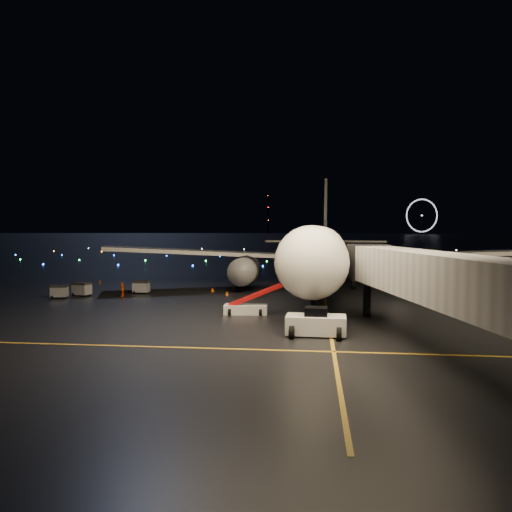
{
  "coord_description": "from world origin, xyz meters",
  "views": [
    {
      "loc": [
        10.65,
        -42.25,
        7.95
      ],
      "look_at": [
        4.4,
        12.0,
        5.0
      ],
      "focal_mm": 35.0,
      "sensor_mm": 36.0,
      "label": 1
    }
  ],
  "objects_px": {
    "crew_c": "(122,290)",
    "baggage_cart_1": "(82,289)",
    "baggage_cart_0": "(141,287)",
    "baggage_cart_2": "(59,291)",
    "airliner": "(322,224)",
    "belt_loader": "(246,299)",
    "pushback_tug": "(316,321)"
  },
  "relations": [
    {
      "from": "crew_c",
      "to": "baggage_cart_1",
      "type": "bearing_deg",
      "value": -101.72
    },
    {
      "from": "baggage_cart_0",
      "to": "baggage_cart_2",
      "type": "height_order",
      "value": "baggage_cart_0"
    },
    {
      "from": "baggage_cart_1",
      "to": "baggage_cart_0",
      "type": "bearing_deg",
      "value": 40.96
    },
    {
      "from": "airliner",
      "to": "baggage_cart_0",
      "type": "bearing_deg",
      "value": -153.6
    },
    {
      "from": "belt_loader",
      "to": "baggage_cart_0",
      "type": "relative_size",
      "value": 3.16
    },
    {
      "from": "belt_loader",
      "to": "baggage_cart_1",
      "type": "distance_m",
      "value": 23.48
    },
    {
      "from": "airliner",
      "to": "crew_c",
      "type": "relative_size",
      "value": 35.47
    },
    {
      "from": "belt_loader",
      "to": "baggage_cart_2",
      "type": "relative_size",
      "value": 3.24
    },
    {
      "from": "pushback_tug",
      "to": "crew_c",
      "type": "height_order",
      "value": "pushback_tug"
    },
    {
      "from": "baggage_cart_2",
      "to": "baggage_cart_1",
      "type": "bearing_deg",
      "value": 36.89
    },
    {
      "from": "belt_loader",
      "to": "baggage_cart_2",
      "type": "distance_m",
      "value": 24.24
    },
    {
      "from": "baggage_cart_0",
      "to": "baggage_cart_1",
      "type": "bearing_deg",
      "value": -153.93
    },
    {
      "from": "belt_loader",
      "to": "baggage_cart_2",
      "type": "xyz_separation_m",
      "value": [
        -22.79,
        8.25,
        -0.66
      ]
    },
    {
      "from": "crew_c",
      "to": "belt_loader",
      "type": "bearing_deg",
      "value": 48.57
    },
    {
      "from": "crew_c",
      "to": "baggage_cart_1",
      "type": "distance_m",
      "value": 5.12
    },
    {
      "from": "crew_c",
      "to": "baggage_cart_0",
      "type": "height_order",
      "value": "crew_c"
    },
    {
      "from": "belt_loader",
      "to": "baggage_cart_1",
      "type": "xyz_separation_m",
      "value": [
        -21.08,
        10.33,
        -0.6
      ]
    },
    {
      "from": "crew_c",
      "to": "baggage_cart_1",
      "type": "relative_size",
      "value": 0.88
    },
    {
      "from": "pushback_tug",
      "to": "baggage_cart_1",
      "type": "xyz_separation_m",
      "value": [
        -27.56,
        18.87,
        -0.23
      ]
    },
    {
      "from": "airliner",
      "to": "pushback_tug",
      "type": "xyz_separation_m",
      "value": [
        -0.94,
        -31.79,
        -7.53
      ]
    },
    {
      "from": "belt_loader",
      "to": "baggage_cart_0",
      "type": "xyz_separation_m",
      "value": [
        -14.88,
        13.4,
        -0.63
      ]
    },
    {
      "from": "belt_loader",
      "to": "baggage_cart_1",
      "type": "relative_size",
      "value": 3.03
    },
    {
      "from": "pushback_tug",
      "to": "baggage_cart_2",
      "type": "distance_m",
      "value": 33.74
    },
    {
      "from": "baggage_cart_2",
      "to": "crew_c",
      "type": "bearing_deg",
      "value": 1.41
    },
    {
      "from": "pushback_tug",
      "to": "baggage_cart_0",
      "type": "height_order",
      "value": "pushback_tug"
    },
    {
      "from": "belt_loader",
      "to": "crew_c",
      "type": "xyz_separation_m",
      "value": [
        -15.97,
        10.1,
        -0.57
      ]
    },
    {
      "from": "airliner",
      "to": "baggage_cart_0",
      "type": "height_order",
      "value": "airliner"
    },
    {
      "from": "pushback_tug",
      "to": "belt_loader",
      "type": "bearing_deg",
      "value": 129.6
    },
    {
      "from": "pushback_tug",
      "to": "baggage_cart_2",
      "type": "height_order",
      "value": "pushback_tug"
    },
    {
      "from": "airliner",
      "to": "belt_loader",
      "type": "xyz_separation_m",
      "value": [
        -7.42,
        -23.25,
        -7.16
      ]
    },
    {
      "from": "belt_loader",
      "to": "crew_c",
      "type": "bearing_deg",
      "value": 144.84
    },
    {
      "from": "airliner",
      "to": "crew_c",
      "type": "bearing_deg",
      "value": -148.06
    }
  ]
}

